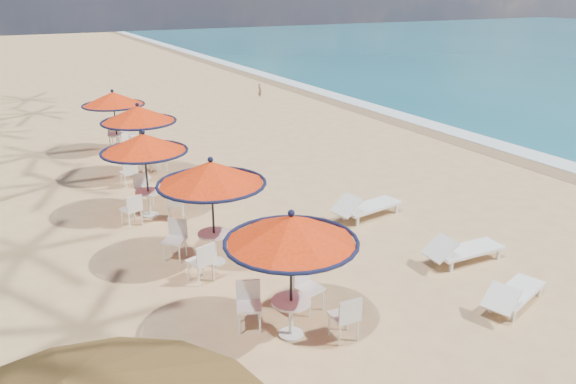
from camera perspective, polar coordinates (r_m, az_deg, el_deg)
name	(u,v)px	position (r m, az deg, el deg)	size (l,w,h in m)	color
ground	(481,283)	(13.30, 19.06, -8.71)	(160.00, 160.00, 0.00)	tan
foam_strip	(465,135)	(26.15, 17.54, 5.51)	(1.20, 140.00, 0.04)	white
wetsand_band	(450,138)	(25.53, 16.10, 5.32)	(1.40, 140.00, 0.02)	olive
station_0	(293,244)	(10.03, 0.50, -5.31)	(2.43, 2.43, 2.54)	black
station_1	(208,184)	(12.78, -8.11, 0.85)	(2.51, 2.51, 2.62)	black
station_2	(145,154)	(16.02, -14.34, 3.79)	(2.41, 2.42, 2.51)	black
station_3	(139,123)	(19.43, -14.93, 6.75)	(2.50, 2.50, 2.61)	black
station_4	(114,106)	(23.02, -17.22, 8.32)	(2.39, 2.39, 2.50)	black
lounger_near	(513,294)	(12.42, 21.88, -9.59)	(1.97, 1.16, 0.67)	white
lounger_mid	(461,250)	(13.91, 17.21, -5.60)	(2.08, 0.71, 0.74)	white
lounger_far	(365,206)	(15.94, 7.84, -1.43)	(2.27, 1.02, 0.79)	white
person	(260,90)	(34.00, -2.89, 10.34)	(0.31, 0.21, 0.86)	#95634B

